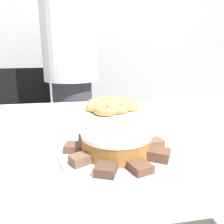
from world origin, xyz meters
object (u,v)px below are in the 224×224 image
at_px(person_standing, 71,72).
at_px(plate_donuts, 110,110).
at_px(plate_cake, 116,153).
at_px(frosted_cake, 116,141).
at_px(office_chair_left, 26,131).

bearing_deg(person_standing, plate_donuts, -70.78).
height_order(person_standing, plate_cake, person_standing).
bearing_deg(frosted_cake, person_standing, 96.99).
height_order(plate_donuts, frosted_cake, frosted_cake).
xyz_separation_m(person_standing, frosted_cake, (0.12, -1.02, -0.11)).
xyz_separation_m(person_standing, plate_cake, (0.12, -1.02, -0.14)).
bearing_deg(office_chair_left, person_standing, -22.11).
relative_size(plate_cake, frosted_cake, 1.62).
bearing_deg(frosted_cake, plate_cake, -104.04).
distance_m(person_standing, frosted_cake, 1.03).
bearing_deg(plate_donuts, person_standing, 109.22).
relative_size(plate_donuts, frosted_cake, 1.74).
bearing_deg(office_chair_left, frosted_cake, -72.23).
distance_m(office_chair_left, frosted_cake, 1.27).
height_order(plate_cake, plate_donuts, same).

